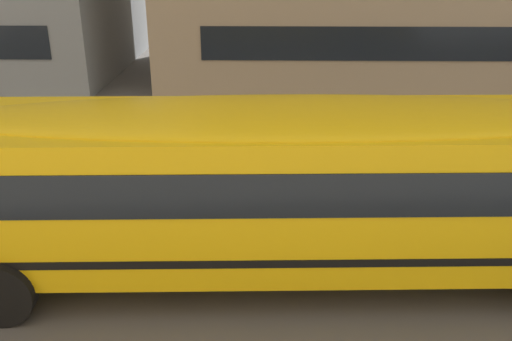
{
  "coord_description": "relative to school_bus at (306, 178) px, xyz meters",
  "views": [
    {
      "loc": [
        -0.38,
        -8.82,
        4.97
      ],
      "look_at": [
        -0.53,
        -0.6,
        1.54
      ],
      "focal_mm": 38.41,
      "sensor_mm": 36.0,
      "label": 1
    }
  ],
  "objects": [
    {
      "name": "sidewalk_far",
      "position": [
        -0.23,
        9.01,
        -1.66
      ],
      "size": [
        120.0,
        3.0,
        0.01
      ],
      "primitive_type": "cube",
      "color": "gray",
      "rests_on": "ground_plane"
    },
    {
      "name": "school_bus",
      "position": [
        0.0,
        0.0,
        0.0
      ],
      "size": [
        12.63,
        3.03,
        2.81
      ],
      "rotation": [
        0.0,
        0.0,
        0.04
      ],
      "color": "yellow",
      "rests_on": "ground_plane"
    },
    {
      "name": "ground_plane",
      "position": [
        -0.23,
        1.19,
        -1.67
      ],
      "size": [
        400.0,
        400.0,
        0.0
      ],
      "primitive_type": "plane",
      "color": "#54514F"
    },
    {
      "name": "lane_centreline",
      "position": [
        -0.23,
        1.19,
        -1.66
      ],
      "size": [
        110.0,
        0.16,
        0.01
      ],
      "primitive_type": "cube",
      "color": "silver",
      "rests_on": "ground_plane"
    }
  ]
}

